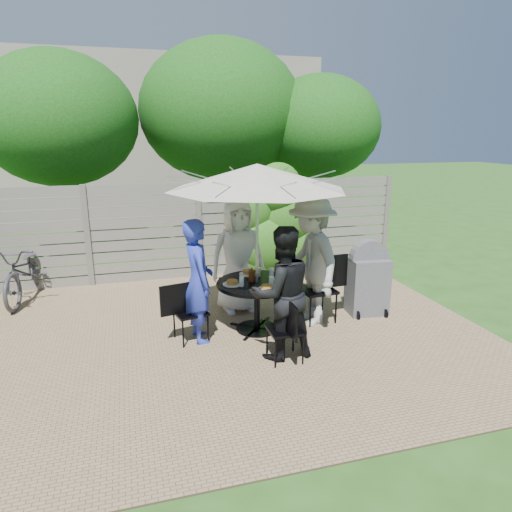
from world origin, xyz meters
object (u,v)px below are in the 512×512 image
object	(u,v)px
coffee_cup	(258,272)
person_front	(281,294)
plate_left	(232,283)
plate_front	(267,288)
bbq_grill	(368,281)
glass_front	(271,282)
patio_table	(257,297)
plate_right	(281,277)
chair_back	(235,291)
person_back	(238,256)
chair_right	(318,302)
person_right	(311,261)
person_left	(198,281)
umbrella	(257,177)
glass_left	(242,281)
chair_left	(190,324)
glass_right	(271,273)
chair_front	(285,342)
plate_back	(248,273)
syrup_jug	(252,276)
bicycle	(27,271)

from	to	relation	value
coffee_cup	person_front	bearing A→B (deg)	-90.55
plate_left	plate_front	distance (m)	0.51
plate_left	bbq_grill	world-z (taller)	bbq_grill
plate_left	glass_front	bearing A→B (deg)	-24.29
patio_table	plate_right	distance (m)	0.44
chair_back	person_back	xyz separation A→B (m)	(0.01, -0.13, 0.61)
person_front	plate_front	distance (m)	0.48
patio_table	plate_right	xyz separation A→B (m)	(0.36, 0.03, 0.25)
chair_right	glass_front	distance (m)	1.03
chair_back	person_right	xyz separation A→B (m)	(0.91, -0.89, 0.67)
coffee_cup	glass_front	bearing A→B (deg)	-84.52
person_left	glass_front	distance (m)	0.97
umbrella	glass_left	bearing A→B (deg)	-153.11
bbq_grill	patio_table	bearing A→B (deg)	-169.37
chair_left	bbq_grill	xyz separation A→B (m)	(2.76, 0.22, 0.28)
glass_left	glass_right	distance (m)	0.56
umbrella	plate_front	size ratio (longest dim) A/B	10.02
person_left	glass_front	world-z (taller)	person_left
person_left	person_right	world-z (taller)	person_right
chair_front	plate_right	world-z (taller)	chair_front
glass_left	person_left	bearing A→B (deg)	174.47
person_back	chair_front	world-z (taller)	person_back
chair_right	chair_front	bearing A→B (deg)	45.85
plate_back	chair_right	bearing A→B (deg)	-15.55
plate_front	plate_right	size ratio (longest dim) A/B	1.00
patio_table	person_right	xyz separation A→B (m)	(0.83, 0.07, 0.44)
plate_right	bbq_grill	bearing A→B (deg)	4.24
plate_left	bbq_grill	bearing A→B (deg)	4.46
plate_front	coffee_cup	distance (m)	0.59
plate_right	person_right	bearing A→B (deg)	4.89
patio_table	syrup_jug	size ratio (longest dim) A/B	7.52
chair_front	coffee_cup	world-z (taller)	coffee_cup
person_back	person_right	bearing A→B (deg)	-45.00
patio_table	plate_front	world-z (taller)	plate_front
glass_left	glass_front	size ratio (longest dim) A/B	1.00
bbq_grill	glass_front	bearing A→B (deg)	-160.71
person_left	chair_front	bearing A→B (deg)	-139.32
chair_right	plate_right	bearing A→B (deg)	0.95
chair_back	person_left	size ratio (longest dim) A/B	0.54
umbrella	glass_front	distance (m)	1.39
person_left	syrup_jug	distance (m)	0.77
plate_right	bbq_grill	xyz separation A→B (m)	(1.44, 0.11, -0.22)
chair_back	chair_left	xyz separation A→B (m)	(-0.88, -1.05, -0.02)
plate_back	plate_left	size ratio (longest dim) A/B	1.00
plate_left	glass_left	distance (m)	0.15
person_front	person_right	distance (m)	1.18
patio_table	bbq_grill	world-z (taller)	bbq_grill
plate_front	person_left	bearing A→B (deg)	161.44
plate_back	glass_right	xyz separation A→B (m)	(0.28, -0.23, 0.05)
coffee_cup	bicycle	world-z (taller)	bicycle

